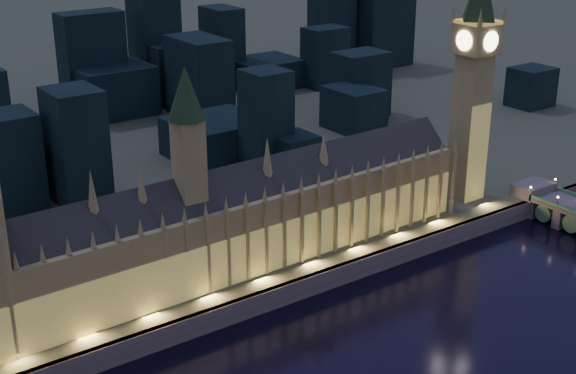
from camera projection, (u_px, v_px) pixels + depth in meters
ground_plane at (374, 349)px, 259.90m from camera, size 2000.00×2000.00×0.00m
embankment_wall at (299, 289)px, 289.47m from camera, size 2000.00×2.50×8.00m
palace_of_westminster at (239, 221)px, 290.47m from camera, size 202.00×25.71×78.00m
elizabeth_tower at (475, 60)px, 340.16m from camera, size 18.00×18.00×111.65m
city_backdrop at (133, 89)px, 453.54m from camera, size 487.72×215.63×71.23m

